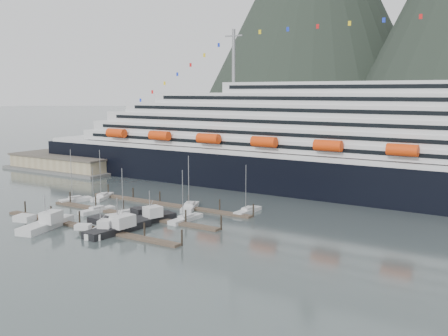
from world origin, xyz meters
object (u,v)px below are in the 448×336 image
at_px(sailboat_e, 103,197).
at_px(cruise_ship, 360,150).
at_px(sailboat_f, 190,207).
at_px(trawler_e, 150,217).
at_px(warehouse, 66,164).
at_px(trawler_a, 45,224).
at_px(sailboat_c, 127,215).
at_px(sailboat_g, 248,211).
at_px(trawler_b, 100,230).
at_px(sailboat_a, 76,200).
at_px(sailboat_d, 186,219).
at_px(trawler_c, 117,227).
at_px(sailboat_b, 97,211).

bearing_deg(sailboat_e, cruise_ship, -74.27).
distance_m(sailboat_f, trawler_e, 14.32).
relative_size(warehouse, sailboat_e, 3.45).
height_order(sailboat_f, trawler_a, sailboat_f).
distance_m(warehouse, sailboat_c, 78.37).
bearing_deg(sailboat_g, trawler_b, 155.61).
height_order(cruise_ship, sailboat_a, cruise_ship).
height_order(trawler_b, trawler_e, trawler_e).
xyz_separation_m(sailboat_d, trawler_b, (-7.72, -17.52, 0.43)).
height_order(sailboat_f, sailboat_g, sailboat_f).
height_order(sailboat_g, trawler_c, sailboat_g).
distance_m(sailboat_e, sailboat_f, 26.47).
distance_m(cruise_ship, sailboat_c, 64.51).
height_order(sailboat_b, sailboat_g, sailboat_g).
height_order(sailboat_b, sailboat_d, sailboat_d).
xyz_separation_m(cruise_ship, sailboat_b, (-43.73, -53.60, -11.65)).
distance_m(sailboat_b, sailboat_d, 22.75).
bearing_deg(sailboat_e, trawler_b, -156.81).
xyz_separation_m(trawler_a, trawler_c, (14.54, 5.85, 0.00)).
relative_size(warehouse, sailboat_b, 4.16).
bearing_deg(sailboat_d, sailboat_e, 78.61).
bearing_deg(trawler_c, sailboat_d, -18.63).
distance_m(trawler_a, trawler_e, 21.35).
bearing_deg(sailboat_g, sailboat_a, 108.37).
xyz_separation_m(warehouse, sailboat_a, (45.00, -35.38, -1.83)).
distance_m(sailboat_e, trawler_c, 34.22).
bearing_deg(trawler_a, trawler_e, -55.99).
bearing_deg(trawler_a, trawler_b, -91.31).
xyz_separation_m(sailboat_c, sailboat_f, (7.08, 13.88, 0.02)).
relative_size(warehouse, trawler_e, 3.83).
relative_size(sailboat_a, sailboat_c, 1.20).
relative_size(sailboat_d, trawler_a, 0.81).
bearing_deg(warehouse, sailboat_e, -31.11).
height_order(warehouse, sailboat_g, sailboat_g).
relative_size(sailboat_a, sailboat_b, 1.25).
bearing_deg(sailboat_a, sailboat_b, -93.21).
relative_size(trawler_b, trawler_e, 0.82).
bearing_deg(sailboat_b, sailboat_a, 76.88).
height_order(cruise_ship, sailboat_c, cruise_ship).
bearing_deg(sailboat_f, trawler_a, 129.85).
distance_m(sailboat_f, sailboat_g, 14.16).
xyz_separation_m(sailboat_a, sailboat_f, (29.36, 9.10, 0.01)).
bearing_deg(sailboat_e, sailboat_c, -142.20).
bearing_deg(cruise_ship, sailboat_g, -112.06).
xyz_separation_m(sailboat_f, trawler_c, (0.18, -24.33, 0.53)).
relative_size(warehouse, trawler_a, 3.20).
bearing_deg(sailboat_b, sailboat_g, -49.22).
height_order(trawler_b, trawler_c, trawler_c).
distance_m(cruise_ship, sailboat_e, 69.35).
height_order(sailboat_g, trawler_a, sailboat_g).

